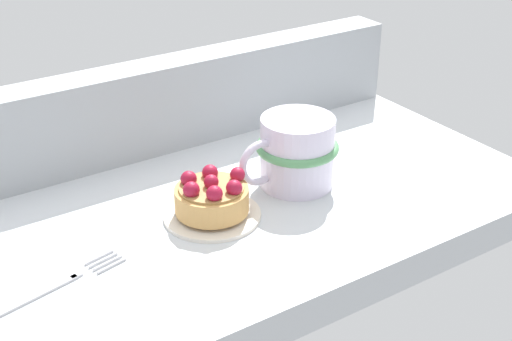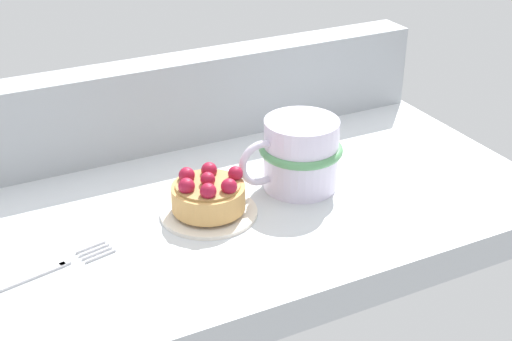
{
  "view_description": "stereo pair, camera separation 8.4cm",
  "coord_description": "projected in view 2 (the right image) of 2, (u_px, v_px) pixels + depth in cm",
  "views": [
    {
      "loc": [
        -37.73,
        -63.71,
        43.23
      ],
      "look_at": [
        2.96,
        -1.65,
        3.94
      ],
      "focal_mm": 50.2,
      "sensor_mm": 36.0,
      "label": 1
    },
    {
      "loc": [
        -30.46,
        -67.9,
        43.23
      ],
      "look_at": [
        2.96,
        -1.65,
        3.94
      ],
      "focal_mm": 50.2,
      "sensor_mm": 36.0,
      "label": 2
    }
  ],
  "objects": [
    {
      "name": "window_rail_back",
      "position": [
        172.0,
        102.0,
        0.97
      ],
      "size": [
        73.91,
        5.48,
        12.0
      ],
      "primitive_type": "cube",
      "color": "#9EA3A8",
      "rests_on": "ground_plane"
    },
    {
      "name": "raspberry_tart",
      "position": [
        208.0,
        193.0,
        0.82
      ],
      "size": [
        8.48,
        8.48,
        4.55
      ],
      "color": "tan",
      "rests_on": "dessert_plate"
    },
    {
      "name": "dessert_plate",
      "position": [
        209.0,
        211.0,
        0.83
      ],
      "size": [
        11.27,
        11.27,
        0.91
      ],
      "color": "silver",
      "rests_on": "ground_plane"
    },
    {
      "name": "ground_plane",
      "position": [
        228.0,
        214.0,
        0.87
      ],
      "size": [
        75.42,
        41.1,
        4.26
      ],
      "primitive_type": "cube",
      "color": "silver"
    },
    {
      "name": "coffee_mug",
      "position": [
        300.0,
        154.0,
        0.87
      ],
      "size": [
        13.43,
        10.18,
        8.86
      ],
      "color": "silver",
      "rests_on": "ground_plane"
    },
    {
      "name": "dessert_fork",
      "position": [
        45.0,
        270.0,
        0.73
      ],
      "size": [
        15.49,
        4.81,
        0.6
      ],
      "color": "#B7B7BC",
      "rests_on": "ground_plane"
    }
  ]
}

